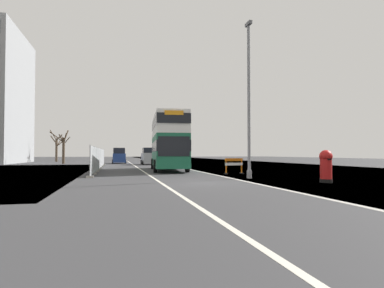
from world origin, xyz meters
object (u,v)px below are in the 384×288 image
red_pillar_postbox (326,165)px  car_oncoming_near (149,157)px  car_receding_mid (119,156)px  double_decker_bus (168,142)px  roadworks_barrier (234,164)px  lamppost_foreground (249,104)px

red_pillar_postbox → car_oncoming_near: car_oncoming_near is taller
car_oncoming_near → car_receding_mid: car_receding_mid is taller
double_decker_bus → roadworks_barrier: 7.48m
car_receding_mid → double_decker_bus: bearing=-79.6°
double_decker_bus → roadworks_barrier: (3.88, -6.13, -1.85)m
car_oncoming_near → roadworks_barrier: bearing=-79.5°
lamppost_foreground → red_pillar_postbox: (2.74, -3.50, -3.55)m
car_receding_mid → lamppost_foreground: bearing=-77.3°
lamppost_foreground → roadworks_barrier: bearing=81.7°
double_decker_bus → lamppost_foreground: (3.24, -10.51, 1.92)m
double_decker_bus → car_receding_mid: bearing=100.4°
roadworks_barrier → car_oncoming_near: (-4.03, 21.78, 0.37)m
lamppost_foreground → car_oncoming_near: (-3.39, 26.16, -3.40)m
lamppost_foreground → car_oncoming_near: bearing=97.4°
double_decker_bus → car_oncoming_near: double_decker_bus is taller
car_receding_mid → roadworks_barrier: bearing=-74.2°
roadworks_barrier → car_oncoming_near: car_oncoming_near is taller
lamppost_foreground → red_pillar_postbox: 5.68m
lamppost_foreground → car_receding_mid: size_ratio=2.13×
roadworks_barrier → car_receding_mid: car_receding_mid is taller
red_pillar_postbox → car_receding_mid: size_ratio=0.38×
lamppost_foreground → red_pillar_postbox: lamppost_foreground is taller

